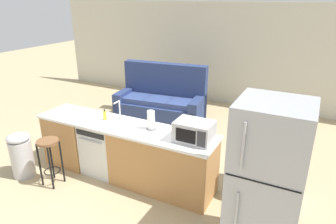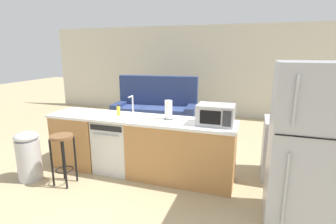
{
  "view_description": "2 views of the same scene",
  "coord_description": "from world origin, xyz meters",
  "px_view_note": "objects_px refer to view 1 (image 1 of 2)",
  "views": [
    {
      "loc": [
        2.64,
        -3.37,
        2.72
      ],
      "look_at": [
        0.52,
        0.79,
        0.9
      ],
      "focal_mm": 32.0,
      "sensor_mm": 36.0,
      "label": 1
    },
    {
      "loc": [
        1.79,
        -3.51,
        1.9
      ],
      "look_at": [
        0.6,
        0.07,
        1.01
      ],
      "focal_mm": 28.0,
      "sensor_mm": 36.0,
      "label": 2
    }
  ],
  "objects_px": {
    "dishwasher": "(104,147)",
    "microwave": "(194,131)",
    "trash_bin": "(21,154)",
    "paper_towel_roll": "(151,120)",
    "couch": "(162,102)",
    "refrigerator": "(266,183)",
    "kettle": "(267,136)",
    "stove_range": "(276,169)",
    "soap_bottle": "(105,115)",
    "bar_stool": "(49,153)"
  },
  "relations": [
    {
      "from": "dishwasher",
      "to": "microwave",
      "type": "distance_m",
      "value": 1.68
    },
    {
      "from": "dishwasher",
      "to": "trash_bin",
      "type": "relative_size",
      "value": 1.14
    },
    {
      "from": "trash_bin",
      "to": "paper_towel_roll",
      "type": "bearing_deg",
      "value": 22.28
    },
    {
      "from": "dishwasher",
      "to": "couch",
      "type": "distance_m",
      "value": 2.49
    },
    {
      "from": "refrigerator",
      "to": "kettle",
      "type": "distance_m",
      "value": 0.99
    },
    {
      "from": "trash_bin",
      "to": "stove_range",
      "type": "bearing_deg",
      "value": 19.07
    },
    {
      "from": "dishwasher",
      "to": "couch",
      "type": "xyz_separation_m",
      "value": [
        -0.26,
        2.48,
        -0.03
      ]
    },
    {
      "from": "stove_range",
      "to": "couch",
      "type": "height_order",
      "value": "couch"
    },
    {
      "from": "dishwasher",
      "to": "soap_bottle",
      "type": "xyz_separation_m",
      "value": [
        0.04,
        0.04,
        0.55
      ]
    },
    {
      "from": "stove_range",
      "to": "trash_bin",
      "type": "xyz_separation_m",
      "value": [
        -3.67,
        -1.27,
        -0.07
      ]
    },
    {
      "from": "dishwasher",
      "to": "bar_stool",
      "type": "height_order",
      "value": "dishwasher"
    },
    {
      "from": "dishwasher",
      "to": "soap_bottle",
      "type": "bearing_deg",
      "value": 52.11
    },
    {
      "from": "microwave",
      "to": "paper_towel_roll",
      "type": "height_order",
      "value": "paper_towel_roll"
    },
    {
      "from": "microwave",
      "to": "couch",
      "type": "bearing_deg",
      "value": 126.33
    },
    {
      "from": "paper_towel_roll",
      "to": "kettle",
      "type": "distance_m",
      "value": 1.62
    },
    {
      "from": "stove_range",
      "to": "couch",
      "type": "relative_size",
      "value": 0.43
    },
    {
      "from": "dishwasher",
      "to": "microwave",
      "type": "xyz_separation_m",
      "value": [
        1.56,
        -0.0,
        0.62
      ]
    },
    {
      "from": "couch",
      "to": "kettle",
      "type": "bearing_deg",
      "value": -37.29
    },
    {
      "from": "microwave",
      "to": "soap_bottle",
      "type": "xyz_separation_m",
      "value": [
        -1.52,
        0.05,
        -0.07
      ]
    },
    {
      "from": "refrigerator",
      "to": "paper_towel_roll",
      "type": "height_order",
      "value": "refrigerator"
    },
    {
      "from": "stove_range",
      "to": "microwave",
      "type": "distance_m",
      "value": 1.32
    },
    {
      "from": "bar_stool",
      "to": "soap_bottle",
      "type": "bearing_deg",
      "value": 54.43
    },
    {
      "from": "soap_bottle",
      "to": "bar_stool",
      "type": "height_order",
      "value": "soap_bottle"
    },
    {
      "from": "refrigerator",
      "to": "soap_bottle",
      "type": "bearing_deg",
      "value": 166.95
    },
    {
      "from": "soap_bottle",
      "to": "couch",
      "type": "height_order",
      "value": "couch"
    },
    {
      "from": "stove_range",
      "to": "kettle",
      "type": "height_order",
      "value": "kettle"
    },
    {
      "from": "paper_towel_roll",
      "to": "trash_bin",
      "type": "distance_m",
      "value": 2.18
    },
    {
      "from": "microwave",
      "to": "trash_bin",
      "type": "bearing_deg",
      "value": -164.71
    },
    {
      "from": "dishwasher",
      "to": "couch",
      "type": "relative_size",
      "value": 0.4
    },
    {
      "from": "stove_range",
      "to": "paper_towel_roll",
      "type": "height_order",
      "value": "paper_towel_roll"
    },
    {
      "from": "couch",
      "to": "bar_stool",
      "type": "bearing_deg",
      "value": -93.93
    },
    {
      "from": "trash_bin",
      "to": "dishwasher",
      "type": "bearing_deg",
      "value": 33.95
    },
    {
      "from": "dishwasher",
      "to": "paper_towel_roll",
      "type": "xyz_separation_m",
      "value": [
        0.86,
        0.07,
        0.62
      ]
    },
    {
      "from": "stove_range",
      "to": "dishwasher",
      "type": "bearing_deg",
      "value": -168.09
    },
    {
      "from": "microwave",
      "to": "paper_towel_roll",
      "type": "distance_m",
      "value": 0.71
    },
    {
      "from": "dishwasher",
      "to": "microwave",
      "type": "relative_size",
      "value": 1.68
    },
    {
      "from": "kettle",
      "to": "refrigerator",
      "type": "bearing_deg",
      "value": -80.34
    },
    {
      "from": "microwave",
      "to": "bar_stool",
      "type": "distance_m",
      "value": 2.2
    },
    {
      "from": "couch",
      "to": "stove_range",
      "type": "bearing_deg",
      "value": -33.96
    },
    {
      "from": "refrigerator",
      "to": "stove_range",
      "type": "bearing_deg",
      "value": 89.99
    },
    {
      "from": "refrigerator",
      "to": "bar_stool",
      "type": "xyz_separation_m",
      "value": [
        -3.08,
        -0.12,
        -0.36
      ]
    },
    {
      "from": "microwave",
      "to": "kettle",
      "type": "bearing_deg",
      "value": 25.87
    },
    {
      "from": "bar_stool",
      "to": "couch",
      "type": "relative_size",
      "value": 0.35
    },
    {
      "from": "paper_towel_roll",
      "to": "kettle",
      "type": "bearing_deg",
      "value": 12.65
    },
    {
      "from": "soap_bottle",
      "to": "kettle",
      "type": "xyz_separation_m",
      "value": [
        2.4,
        0.38,
        0.01
      ]
    },
    {
      "from": "refrigerator",
      "to": "microwave",
      "type": "distance_m",
      "value": 1.18
    },
    {
      "from": "stove_range",
      "to": "bar_stool",
      "type": "distance_m",
      "value": 3.31
    },
    {
      "from": "refrigerator",
      "to": "paper_towel_roll",
      "type": "relative_size",
      "value": 6.35
    },
    {
      "from": "refrigerator",
      "to": "trash_bin",
      "type": "bearing_deg",
      "value": -177.33
    },
    {
      "from": "microwave",
      "to": "trash_bin",
      "type": "height_order",
      "value": "microwave"
    }
  ]
}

